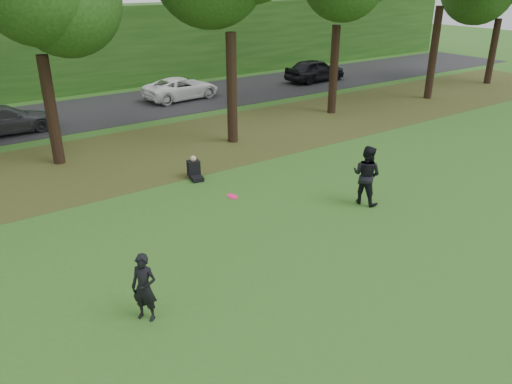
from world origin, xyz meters
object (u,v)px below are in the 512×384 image
Objects in this scene: player_left at (144,288)px; seated_person at (194,170)px; player_right at (366,175)px; frisbee at (232,196)px.

player_left is 8.01m from seated_person.
player_right is (8.13, 1.47, 0.19)m from player_left.
frisbee is (-5.34, -0.54, 0.83)m from player_right.
player_right is at bearing 61.13° from player_left.
player_left is 3.12m from frisbee.
frisbee reaches higher than player_left.
seated_person is at bearing 17.73° from player_right.
frisbee is 6.04m from seated_person.
player_right is at bearing -45.18° from seated_person.
player_left is at bearing -115.63° from seated_person.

